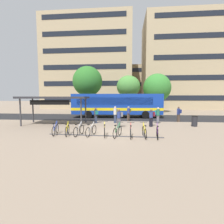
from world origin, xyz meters
TOP-DOWN VIEW (x-y plane):
  - ground at (0.00, 0.00)m, footprint 200.00×200.00m
  - bus_lane_asphalt at (0.00, 10.43)m, footprint 80.00×7.20m
  - city_bus at (0.16, 10.44)m, footprint 12.14×3.18m
  - bike_rack at (-0.09, -0.74)m, footprint 8.27×0.47m
  - parked_bicycle_blue_0 at (-3.79, -0.55)m, footprint 0.52×1.71m
  - parked_bicycle_yellow_1 at (-2.84, -0.67)m, footprint 0.54×1.70m
  - parked_bicycle_silver_2 at (-1.97, -0.65)m, footprint 0.52×1.71m
  - parked_bicycle_white_3 at (-1.06, -0.67)m, footprint 0.60×1.68m
  - parked_bicycle_yellow_4 at (-0.08, -0.71)m, footprint 0.52×1.71m
  - parked_bicycle_green_5 at (0.85, -0.84)m, footprint 0.66×1.66m
  - parked_bicycle_red_6 at (1.77, -0.93)m, footprint 0.52×1.72m
  - parked_bicycle_yellow_7 at (2.71, -0.82)m, footprint 0.52×1.72m
  - parked_bicycle_purple_8 at (3.57, -0.93)m, footprint 0.52×1.72m
  - transit_shelter at (-5.82, 4.00)m, footprint 6.83×3.72m
  - commuter_teal_pack_0 at (-1.81, 5.13)m, footprint 0.55×0.60m
  - commuter_grey_pack_1 at (0.80, 2.65)m, footprint 0.60×0.50m
  - commuter_navy_pack_2 at (7.28, 6.91)m, footprint 0.48×0.60m
  - commuter_olive_pack_3 at (0.25, 5.42)m, footprint 0.57×0.40m
  - commuter_maroon_pack_4 at (3.78, 3.46)m, footprint 0.60×0.52m
  - commuter_olive_pack_5 at (1.68, 7.21)m, footprint 0.54×0.60m
  - commuter_teal_pack_6 at (4.72, 5.53)m, footprint 0.56×0.38m
  - trash_bin at (7.90, 4.02)m, footprint 0.55×0.55m
  - street_tree_0 at (-5.23, 15.78)m, footprint 4.97×4.97m
  - street_tree_1 at (6.83, 18.62)m, footprint 4.94×4.94m
  - street_tree_2 at (1.68, 17.23)m, footprint 4.09×4.09m
  - building_left_wing at (-8.16, 29.67)m, footprint 21.28×10.08m
  - building_right_wing at (18.77, 31.06)m, footprint 26.62×12.21m
  - building_centre_block at (-0.88, 41.88)m, footprint 17.16×11.34m

SIDE VIEW (x-z plane):
  - ground at x=0.00m, z-range 0.00..0.00m
  - bus_lane_asphalt at x=0.00m, z-range 0.00..0.01m
  - bike_rack at x=-0.09m, z-range -0.26..0.44m
  - parked_bicycle_blue_0 at x=-3.79m, z-range -0.11..0.88m
  - parked_bicycle_yellow_1 at x=-2.84m, z-range -0.11..0.88m
  - parked_bicycle_silver_2 at x=-1.97m, z-range -0.11..0.88m
  - parked_bicycle_white_3 at x=-1.06m, z-range -0.11..0.88m
  - parked_bicycle_yellow_4 at x=-0.08m, z-range -0.11..0.88m
  - parked_bicycle_green_5 at x=0.85m, z-range -0.11..0.88m
  - parked_bicycle_red_6 at x=1.77m, z-range -0.11..0.88m
  - parked_bicycle_yellow_7 at x=2.71m, z-range -0.11..0.88m
  - parked_bicycle_purple_8 at x=3.57m, z-range -0.11..0.88m
  - trash_bin at x=7.90m, z-range 0.00..1.03m
  - commuter_teal_pack_0 at x=-1.81m, z-range 0.12..1.79m
  - commuter_maroon_pack_4 at x=3.78m, z-range 0.13..1.79m
  - commuter_grey_pack_1 at x=0.80m, z-range 0.13..1.82m
  - commuter_olive_pack_5 at x=1.68m, z-range 0.13..1.82m
  - commuter_teal_pack_6 at x=4.72m, z-range 0.13..1.84m
  - commuter_navy_pack_2 at x=7.28m, z-range 0.13..1.84m
  - commuter_olive_pack_3 at x=0.25m, z-range 0.14..1.93m
  - city_bus at x=0.16m, z-range 0.18..3.38m
  - transit_shelter at x=-5.82m, z-range 1.24..4.08m
  - street_tree_1 at x=6.83m, z-range 0.94..7.92m
  - street_tree_2 at x=1.68m, z-range 1.37..7.89m
  - street_tree_0 at x=-5.23m, z-range 1.45..9.42m
  - building_centre_block at x=-0.88m, z-range 0.00..12.05m
  - building_right_wing at x=18.77m, z-range 0.00..21.54m
  - building_left_wing at x=-8.16m, z-range 0.00..21.80m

